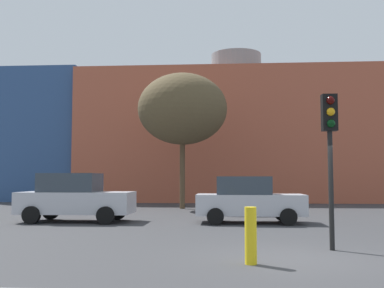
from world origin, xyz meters
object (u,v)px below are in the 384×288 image
(traffic_light_island, at_px, (330,135))
(bollard_yellow_0, at_px, (251,236))
(parked_car_1, at_px, (75,198))
(bare_tree_0, at_px, (183,109))
(parked_car_2, at_px, (248,200))

(traffic_light_island, height_order, bollard_yellow_0, traffic_light_island)
(parked_car_1, height_order, traffic_light_island, traffic_light_island)
(bare_tree_0, bearing_deg, parked_car_2, -67.56)
(parked_car_1, height_order, bollard_yellow_0, parked_car_1)
(bare_tree_0, bearing_deg, traffic_light_island, -71.22)
(traffic_light_island, bearing_deg, bare_tree_0, -162.97)
(parked_car_1, relative_size, traffic_light_island, 1.17)
(parked_car_1, distance_m, traffic_light_island, 10.81)
(parked_car_2, height_order, bare_tree_0, bare_tree_0)
(parked_car_2, height_order, bollard_yellow_0, parked_car_2)
(parked_car_2, distance_m, bollard_yellow_0, 8.42)
(parked_car_2, bearing_deg, traffic_light_island, -75.89)
(traffic_light_island, distance_m, bare_tree_0, 15.48)
(traffic_light_island, xyz_separation_m, bare_tree_0, (-4.90, 14.40, 2.86))
(parked_car_1, distance_m, parked_car_2, 6.81)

